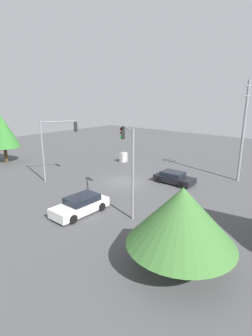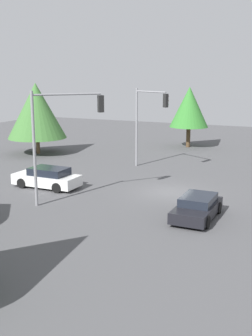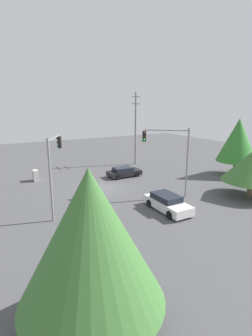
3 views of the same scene
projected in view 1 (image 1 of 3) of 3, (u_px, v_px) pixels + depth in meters
ground_plane at (125, 182)px, 28.75m from camera, size 80.00×80.00×0.00m
sedan_dark at (174, 178)px, 28.07m from camera, size 2.04×4.25×1.25m
sedan_white at (81, 205)px, 20.87m from camera, size 4.75×2.06×1.44m
traffic_signal_main at (128, 154)px, 20.41m from camera, size 3.02×3.62×6.90m
traffic_signal_cross at (56, 139)px, 28.19m from camera, size 3.53×2.04×6.70m
utility_pole_tall at (244, 130)px, 27.60m from camera, size 2.20×0.28×10.67m
electrical_cabinet at (123, 157)px, 37.06m from camera, size 1.08×0.59×1.34m
tree_far at (182, 216)px, 13.41m from camera, size 5.78×5.78×4.75m
tree_left at (3, 131)px, 35.71m from camera, size 4.20×4.20×6.56m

